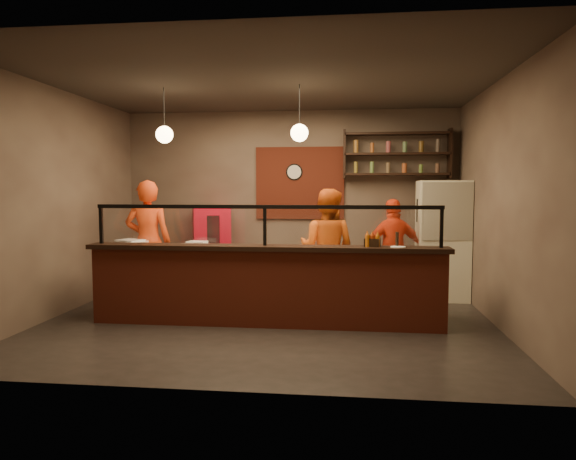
# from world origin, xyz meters

# --- Properties ---
(floor) EXTENTS (6.00, 6.00, 0.00)m
(floor) POSITION_xyz_m (0.00, 0.00, 0.00)
(floor) COLOR black
(floor) RESTS_ON ground
(ceiling) EXTENTS (6.00, 6.00, 0.00)m
(ceiling) POSITION_xyz_m (0.00, 0.00, 3.20)
(ceiling) COLOR #36302A
(ceiling) RESTS_ON wall_back
(wall_back) EXTENTS (6.00, 0.00, 6.00)m
(wall_back) POSITION_xyz_m (0.00, 2.50, 1.60)
(wall_back) COLOR #6E5F50
(wall_back) RESTS_ON floor
(wall_left) EXTENTS (0.00, 5.00, 5.00)m
(wall_left) POSITION_xyz_m (-3.00, 0.00, 1.60)
(wall_left) COLOR #6E5F50
(wall_left) RESTS_ON floor
(wall_right) EXTENTS (0.00, 5.00, 5.00)m
(wall_right) POSITION_xyz_m (3.00, 0.00, 1.60)
(wall_right) COLOR #6E5F50
(wall_right) RESTS_ON floor
(wall_front) EXTENTS (6.00, 0.00, 6.00)m
(wall_front) POSITION_xyz_m (0.00, -2.50, 1.60)
(wall_front) COLOR #6E5F50
(wall_front) RESTS_ON floor
(brick_patch) EXTENTS (1.60, 0.04, 1.30)m
(brick_patch) POSITION_xyz_m (0.20, 2.47, 1.90)
(brick_patch) COLOR maroon
(brick_patch) RESTS_ON wall_back
(service_counter) EXTENTS (4.60, 0.25, 1.00)m
(service_counter) POSITION_xyz_m (0.00, -0.30, 0.50)
(service_counter) COLOR maroon
(service_counter) RESTS_ON floor
(counter_ledge) EXTENTS (4.70, 0.37, 0.06)m
(counter_ledge) POSITION_xyz_m (0.00, -0.30, 1.03)
(counter_ledge) COLOR black
(counter_ledge) RESTS_ON service_counter
(worktop_cabinet) EXTENTS (4.60, 0.75, 0.85)m
(worktop_cabinet) POSITION_xyz_m (0.00, 0.20, 0.42)
(worktop_cabinet) COLOR gray
(worktop_cabinet) RESTS_ON floor
(worktop) EXTENTS (4.60, 0.75, 0.05)m
(worktop) POSITION_xyz_m (0.00, 0.20, 0.88)
(worktop) COLOR white
(worktop) RESTS_ON worktop_cabinet
(sneeze_guard) EXTENTS (4.50, 0.05, 0.52)m
(sneeze_guard) POSITION_xyz_m (0.00, -0.30, 1.37)
(sneeze_guard) COLOR white
(sneeze_guard) RESTS_ON counter_ledge
(wall_shelving) EXTENTS (1.84, 0.28, 0.85)m
(wall_shelving) POSITION_xyz_m (1.90, 2.32, 2.40)
(wall_shelving) COLOR black
(wall_shelving) RESTS_ON wall_back
(wall_clock) EXTENTS (0.30, 0.04, 0.30)m
(wall_clock) POSITION_xyz_m (0.10, 2.46, 2.10)
(wall_clock) COLOR black
(wall_clock) RESTS_ON wall_back
(pendant_left) EXTENTS (0.24, 0.24, 0.77)m
(pendant_left) POSITION_xyz_m (-1.50, 0.20, 2.55)
(pendant_left) COLOR black
(pendant_left) RESTS_ON ceiling
(pendant_right) EXTENTS (0.24, 0.24, 0.77)m
(pendant_right) POSITION_xyz_m (0.40, 0.20, 2.55)
(pendant_right) COLOR black
(pendant_right) RESTS_ON ceiling
(cook_left) EXTENTS (0.77, 0.57, 1.93)m
(cook_left) POSITION_xyz_m (-2.05, 0.89, 0.97)
(cook_left) COLOR #EB4316
(cook_left) RESTS_ON floor
(cook_mid) EXTENTS (1.03, 0.91, 1.79)m
(cook_mid) POSITION_xyz_m (0.76, 0.86, 0.90)
(cook_mid) COLOR #C64F12
(cook_mid) RESTS_ON floor
(cook_right) EXTENTS (1.03, 0.64, 1.64)m
(cook_right) POSITION_xyz_m (1.80, 1.44, 0.82)
(cook_right) COLOR #ED3C16
(cook_right) RESTS_ON floor
(fridge) EXTENTS (0.83, 0.77, 1.93)m
(fridge) POSITION_xyz_m (2.60, 1.73, 0.96)
(fridge) COLOR beige
(fridge) RESTS_ON floor
(red_cooler) EXTENTS (0.80, 0.77, 1.50)m
(red_cooler) POSITION_xyz_m (-1.37, 2.15, 0.75)
(red_cooler) COLOR red
(red_cooler) RESTS_ON floor
(pizza_dough) EXTENTS (0.60, 0.60, 0.01)m
(pizza_dough) POSITION_xyz_m (0.50, 0.33, 0.91)
(pizza_dough) COLOR white
(pizza_dough) RESTS_ON worktop
(prep_tub_a) EXTENTS (0.37, 0.33, 0.15)m
(prep_tub_a) POSITION_xyz_m (-1.88, 0.09, 0.98)
(prep_tub_a) COLOR white
(prep_tub_a) RESTS_ON worktop
(prep_tub_b) EXTENTS (0.28, 0.24, 0.13)m
(prep_tub_b) POSITION_xyz_m (-1.11, 0.41, 0.97)
(prep_tub_b) COLOR white
(prep_tub_b) RESTS_ON worktop
(prep_tub_c) EXTENTS (0.42, 0.38, 0.17)m
(prep_tub_c) POSITION_xyz_m (-2.02, 0.17, 0.98)
(prep_tub_c) COLOR silver
(prep_tub_c) RESTS_ON worktop
(rolling_pin) EXTENTS (0.35, 0.29, 0.07)m
(rolling_pin) POSITION_xyz_m (-1.56, 0.12, 0.93)
(rolling_pin) COLOR yellow
(rolling_pin) RESTS_ON worktop
(condiment_caddy) EXTENTS (0.22, 0.19, 0.10)m
(condiment_caddy) POSITION_xyz_m (1.38, -0.26, 1.11)
(condiment_caddy) COLOR black
(condiment_caddy) RESTS_ON counter_ledge
(pepper_mill) EXTENTS (0.05, 0.05, 0.19)m
(pepper_mill) POSITION_xyz_m (1.68, -0.26, 1.15)
(pepper_mill) COLOR black
(pepper_mill) RESTS_ON counter_ledge
(small_plate) EXTENTS (0.22, 0.22, 0.01)m
(small_plate) POSITION_xyz_m (1.69, -0.34, 1.07)
(small_plate) COLOR white
(small_plate) RESTS_ON counter_ledge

